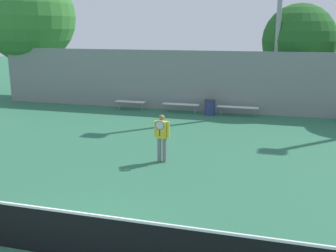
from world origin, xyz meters
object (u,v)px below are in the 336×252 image
Objects in this scene: bench_by_gate at (131,102)px; tree_dark_dense at (29,17)px; tennis_net at (63,233)px; bench_courtside_near at (181,105)px; bench_courtside_far at (238,108)px; tennis_player at (162,136)px; tree_green_broad at (299,41)px; trash_bin at (210,107)px.

tree_dark_dense is at bearing 163.08° from bench_by_gate.
tennis_net is at bearing -54.65° from tree_dark_dense.
bench_courtside_near is 0.92× the size of bench_courtside_far.
tennis_player is (0.24, 6.10, 0.41)m from tennis_net.
bench_by_gate is 0.29× the size of tree_green_broad.
tennis_player is 16.47m from tree_dark_dense.
tree_green_broad is at bearing 35.23° from trash_bin.
tennis_net is 20.84m from tree_dark_dense.
tree_dark_dense reaches higher than tennis_player.
tennis_player is 8.30m from bench_courtside_far.
tennis_net is at bearing -92.20° from trash_bin.
bench_by_gate is (-2.91, 0.00, -0.00)m from bench_courtside_near.
tennis_net reaches higher than bench_by_gate.
bench_courtside_far is at bearing -134.87° from tree_green_broad.
bench_courtside_near is (-1.08, 14.20, -0.08)m from tennis_net.
tree_green_broad is (2.92, 2.94, 3.36)m from bench_courtside_far.
trash_bin is at bearing 86.49° from tennis_player.
tennis_player is 0.20× the size of tree_dark_dense.
tree_dark_dense is (-11.99, 10.46, 4.26)m from tennis_player.
bench_by_gate is 0.21× the size of tree_dark_dense.
trash_bin is (4.53, -0.15, -0.04)m from bench_by_gate.
bench_courtside_near is 2.48× the size of trash_bin.
tree_dark_dense is (-12.29, 2.51, 4.79)m from trash_bin.
tree_dark_dense is at bearing 137.55° from tennis_player.
tree_dark_dense is (-10.67, 2.36, 4.74)m from bench_courtside_near.
tree_dark_dense is (-16.66, -0.58, 1.39)m from tree_green_broad.
bench_courtside_near is at bearing 94.35° from tennis_net.
tree_green_broad is (4.68, 11.04, 2.87)m from tennis_player.
tree_green_broad is at bearing 26.11° from bench_courtside_near.
tree_green_broad is (4.92, 17.14, 3.28)m from tennis_net.
tree_green_broad is at bearing 18.25° from bench_by_gate.
trash_bin reaches higher than bench_courtside_near.
bench_by_gate is 9.97m from tree_green_broad.
tree_dark_dense is at bearing 125.35° from tennis_net.
tree_green_broad is (8.91, 2.94, 3.36)m from bench_by_gate.
trash_bin is at bearing -11.54° from tree_dark_dense.
trash_bin is (1.62, -0.15, -0.04)m from bench_courtside_near.
tree_dark_dense is at bearing 167.53° from bench_courtside_near.
tree_dark_dense reaches higher than bench_courtside_far.
tennis_net is 13.36× the size of trash_bin.
bench_by_gate is 2.13× the size of trash_bin.
bench_by_gate is at bearing -161.75° from tree_green_broad.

